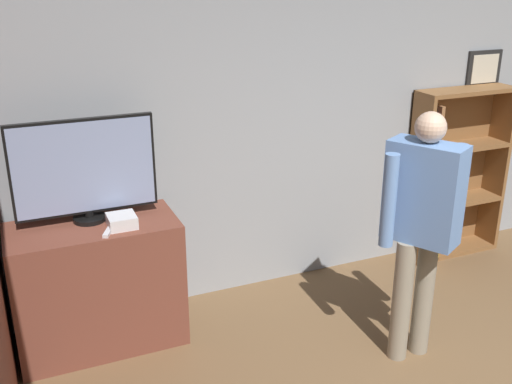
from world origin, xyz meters
TOP-DOWN VIEW (x-y plane):
  - wall_back at (0.00, 2.70)m, footprint 7.07×0.09m
  - tv_ledge at (-1.94, 2.32)m, footprint 1.13×0.56m
  - television at (-1.94, 2.40)m, footprint 0.94×0.22m
  - game_console at (-1.76, 2.21)m, footprint 0.18×0.19m
  - remote_loose at (-1.86, 2.13)m, footprint 0.09×0.14m
  - bookshelf at (1.24, 2.52)m, footprint 0.93×0.28m
  - person at (-0.01, 1.33)m, footprint 0.61×0.52m

SIDE VIEW (x-z plane):
  - tv_ledge at x=-1.94m, z-range 0.00..0.91m
  - bookshelf at x=1.24m, z-range -0.05..1.50m
  - remote_loose at x=-1.86m, z-range 0.91..0.94m
  - game_console at x=-1.76m, z-range 0.91..1.00m
  - person at x=-0.01m, z-range 0.17..1.89m
  - television at x=-1.94m, z-range 0.92..1.63m
  - wall_back at x=0.00m, z-range 0.00..2.70m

